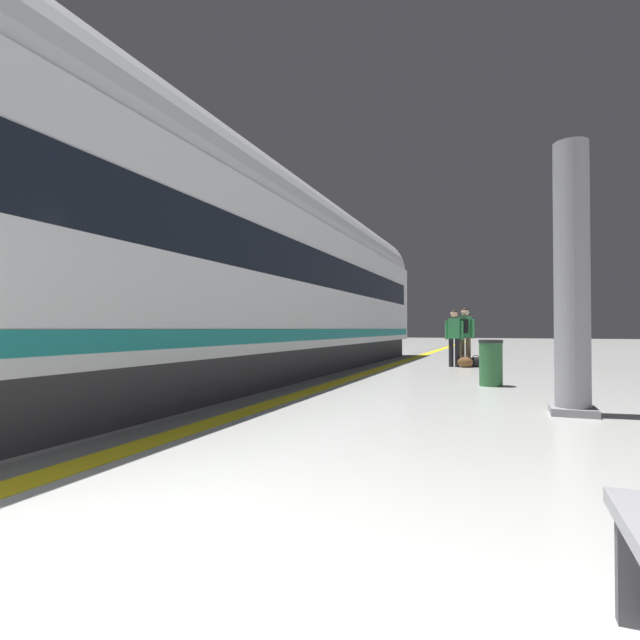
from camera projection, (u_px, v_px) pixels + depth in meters
safety_line_strip at (349, 378)px, 10.93m from camera, size 0.36×80.00×0.01m
tactile_edge_band at (336, 378)px, 11.04m from camera, size 0.58×80.00×0.01m
high_speed_train at (191, 254)px, 8.86m from camera, size 2.94×27.99×4.97m
passenger_near at (454, 334)px, 14.30m from camera, size 0.53×0.22×1.69m
duffel_bag_near at (465, 362)px, 14.07m from camera, size 0.44×0.26×0.36m
passenger_mid at (465, 332)px, 14.51m from camera, size 0.54×0.39×1.76m
duffel_bag_mid at (476, 362)px, 14.17m from camera, size 0.44×0.26×0.36m
platform_pillar at (572, 284)px, 6.40m from camera, size 0.56×0.56×3.60m
waste_bin at (491, 363)px, 9.55m from camera, size 0.46×0.46×0.91m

